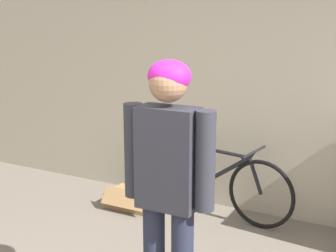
% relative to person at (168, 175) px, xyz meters
% --- Properties ---
extents(wall_back, '(8.00, 0.07, 2.60)m').
position_rel_person_xyz_m(wall_back, '(0.19, 1.98, 0.31)').
color(wall_back, '#B7AD99').
rests_on(wall_back, ground_plane).
extents(person, '(0.57, 0.24, 1.65)m').
position_rel_person_xyz_m(person, '(0.00, 0.00, 0.00)').
color(person, '#23283D').
rests_on(person, ground_plane).
extents(bicycle, '(1.68, 0.46, 0.71)m').
position_rel_person_xyz_m(bicycle, '(-0.44, 1.70, -0.64)').
color(bicycle, black).
rests_on(bicycle, ground_plane).
extents(cardboard_box, '(0.50, 0.40, 0.22)m').
position_rel_person_xyz_m(cardboard_box, '(-1.20, 1.50, -0.91)').
color(cardboard_box, '#A87F51').
rests_on(cardboard_box, ground_plane).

